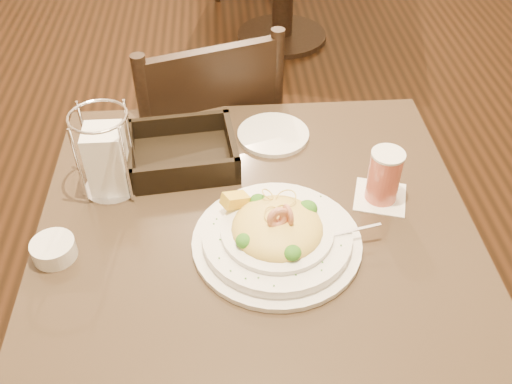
{
  "coord_description": "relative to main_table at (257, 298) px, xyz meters",
  "views": [
    {
      "loc": [
        -0.06,
        -0.82,
        1.59
      ],
      "look_at": [
        0.0,
        0.02,
        0.83
      ],
      "focal_mm": 40.0,
      "sensor_mm": 36.0,
      "label": 1
    }
  ],
  "objects": [
    {
      "name": "butter_ramekin",
      "position": [
        -0.4,
        -0.05,
        0.26
      ],
      "size": [
        0.1,
        0.1,
        0.04
      ],
      "primitive_type": "cylinder",
      "rotation": [
        0.0,
        0.0,
        0.27
      ],
      "color": "white",
      "rests_on": "main_table"
    },
    {
      "name": "main_table",
      "position": [
        0.0,
        0.0,
        0.0
      ],
      "size": [
        0.9,
        0.9,
        0.75
      ],
      "color": "black",
      "rests_on": "ground"
    },
    {
      "name": "dining_chair_near",
      "position": [
        -0.12,
        0.58,
        -0.01
      ],
      "size": [
        0.53,
        0.53,
        0.93
      ],
      "rotation": [
        0.0,
        0.0,
        3.45
      ],
      "color": "black",
      "rests_on": "ground"
    },
    {
      "name": "napkin_caddy",
      "position": [
        -0.31,
        0.14,
        0.32
      ],
      "size": [
        0.12,
        0.12,
        0.2
      ],
      "rotation": [
        0.0,
        0.0,
        -0.14
      ],
      "color": "silver",
      "rests_on": "main_table"
    },
    {
      "name": "side_plate",
      "position": [
        0.06,
        0.31,
        0.24
      ],
      "size": [
        0.19,
        0.19,
        0.01
      ],
      "primitive_type": "cylinder",
      "rotation": [
        0.0,
        0.0,
        0.1
      ],
      "color": "white",
      "rests_on": "main_table"
    },
    {
      "name": "pasta_bowl",
      "position": [
        0.04,
        -0.05,
        0.27
      ],
      "size": [
        0.37,
        0.34,
        0.11
      ],
      "rotation": [
        0.0,
        0.0,
        0.02
      ],
      "color": "white",
      "rests_on": "main_table"
    },
    {
      "name": "bread_basket",
      "position": [
        -0.16,
        0.22,
        0.26
      ],
      "size": [
        0.26,
        0.23,
        0.07
      ],
      "rotation": [
        0.0,
        0.0,
        0.1
      ],
      "color": "black",
      "rests_on": "main_table"
    },
    {
      "name": "drink_glass",
      "position": [
        0.27,
        0.07,
        0.3
      ],
      "size": [
        0.13,
        0.13,
        0.12
      ],
      "rotation": [
        0.0,
        0.0,
        -0.29
      ],
      "color": "white",
      "rests_on": "main_table"
    }
  ]
}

